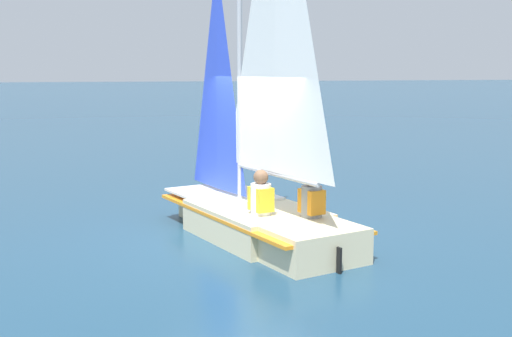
% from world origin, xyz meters
% --- Properties ---
extents(ground_plane, '(260.00, 260.00, 0.00)m').
position_xyz_m(ground_plane, '(0.00, 0.00, 0.00)').
color(ground_plane, navy).
extents(sailboat_main, '(2.50, 4.21, 6.13)m').
position_xyz_m(sailboat_main, '(0.01, -0.04, 0.88)').
color(sailboat_main, beige).
rests_on(sailboat_main, ground_plane).
extents(sailor_helm, '(0.37, 0.40, 1.16)m').
position_xyz_m(sailor_helm, '(-0.07, -0.53, 0.62)').
color(sailor_helm, black).
rests_on(sailor_helm, ground_plane).
extents(sailor_crew, '(0.37, 0.40, 1.16)m').
position_xyz_m(sailor_crew, '(0.59, -0.88, 0.63)').
color(sailor_crew, black).
rests_on(sailor_crew, ground_plane).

